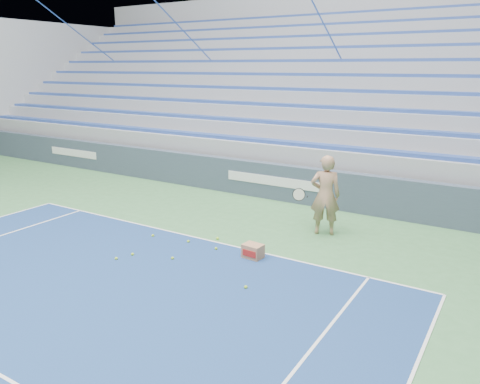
# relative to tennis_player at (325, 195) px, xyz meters

# --- Properties ---
(sponsor_barrier) EXTENTS (30.00, 0.32, 1.10)m
(sponsor_barrier) POSITION_rel_tennis_player_xyz_m (-2.43, 2.13, -0.43)
(sponsor_barrier) COLOR #374454
(sponsor_barrier) RESTS_ON ground
(bleachers) EXTENTS (31.00, 9.15, 7.30)m
(bleachers) POSITION_rel_tennis_player_xyz_m (-2.43, 7.84, 1.38)
(bleachers) COLOR #94969C
(bleachers) RESTS_ON ground
(tennis_player) EXTENTS (1.03, 0.97, 1.95)m
(tennis_player) POSITION_rel_tennis_player_xyz_m (0.00, 0.00, 0.00)
(tennis_player) COLOR tan
(tennis_player) RESTS_ON ground
(ball_box) EXTENTS (0.44, 0.35, 0.31)m
(ball_box) POSITION_rel_tennis_player_xyz_m (-0.71, -2.20, -0.82)
(ball_box) COLOR #A4734F
(ball_box) RESTS_ON ground
(tennis_ball_0) EXTENTS (0.07, 0.07, 0.07)m
(tennis_ball_0) POSITION_rel_tennis_player_xyz_m (-2.11, -3.18, -0.94)
(tennis_ball_0) COLOR #A1D12A
(tennis_ball_0) RESTS_ON ground
(tennis_ball_1) EXTENTS (0.07, 0.07, 0.07)m
(tennis_ball_1) POSITION_rel_tennis_player_xyz_m (-1.63, -2.25, -0.94)
(tennis_ball_1) COLOR #A1D12A
(tennis_ball_1) RESTS_ON ground
(tennis_ball_2) EXTENTS (0.07, 0.07, 0.07)m
(tennis_ball_2) POSITION_rel_tennis_player_xyz_m (-1.97, -1.70, -0.94)
(tennis_ball_2) COLOR #A1D12A
(tennis_ball_2) RESTS_ON ground
(tennis_ball_3) EXTENTS (0.07, 0.07, 0.07)m
(tennis_ball_3) POSITION_rel_tennis_player_xyz_m (-2.43, -2.22, -0.94)
(tennis_ball_3) COLOR #A1D12A
(tennis_ball_3) RESTS_ON ground
(tennis_ball_4) EXTENTS (0.07, 0.07, 0.07)m
(tennis_ball_4) POSITION_rel_tennis_player_xyz_m (-3.39, -2.36, -0.94)
(tennis_ball_4) COLOR #A1D12A
(tennis_ball_4) RESTS_ON ground
(tennis_ball_5) EXTENTS (0.07, 0.07, 0.07)m
(tennis_ball_5) POSITION_rel_tennis_player_xyz_m (-2.99, -3.46, -0.94)
(tennis_ball_5) COLOR #A1D12A
(tennis_ball_5) RESTS_ON ground
(tennis_ball_6) EXTENTS (0.07, 0.07, 0.07)m
(tennis_ball_6) POSITION_rel_tennis_player_xyz_m (-3.12, -3.81, -0.94)
(tennis_ball_6) COLOR #A1D12A
(tennis_ball_6) RESTS_ON ground
(tennis_ball_7) EXTENTS (0.07, 0.07, 0.07)m
(tennis_ball_7) POSITION_rel_tennis_player_xyz_m (-0.11, -3.51, -0.94)
(tennis_ball_7) COLOR #A1D12A
(tennis_ball_7) RESTS_ON ground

